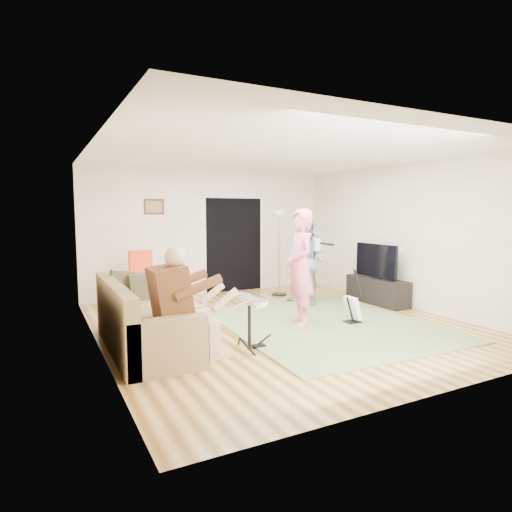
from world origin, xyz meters
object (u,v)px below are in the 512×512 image
(guitarist, at_px, (305,261))
(torchiere_lamp, at_px, (279,237))
(drum_kit, at_px, (249,326))
(singer, at_px, (300,268))
(tv_cabinet, at_px, (377,291))
(television, at_px, (376,261))
(dining_chair, at_px, (145,288))
(sofa, at_px, (138,327))
(guitar_spare, at_px, (353,308))

(guitarist, height_order, torchiere_lamp, torchiere_lamp)
(drum_kit, xyz_separation_m, singer, (1.25, 0.71, 0.62))
(tv_cabinet, height_order, television, television)
(singer, distance_m, tv_cabinet, 2.44)
(television, bearing_deg, guitarist, 156.26)
(dining_chair, bearing_deg, drum_kit, -84.73)
(drum_kit, bearing_deg, dining_chair, 102.96)
(sofa, relative_size, dining_chair, 2.06)
(sofa, relative_size, torchiere_lamp, 1.22)
(sofa, height_order, drum_kit, sofa)
(torchiere_lamp, relative_size, television, 1.71)
(tv_cabinet, bearing_deg, drum_kit, -158.53)
(tv_cabinet, bearing_deg, singer, -163.57)
(torchiere_lamp, distance_m, television, 2.07)
(singer, relative_size, tv_cabinet, 1.32)
(drum_kit, distance_m, tv_cabinet, 3.76)
(dining_chair, xyz_separation_m, tv_cabinet, (4.18, -1.59, -0.14))
(television, bearing_deg, torchiere_lamp, 128.05)
(torchiere_lamp, xyz_separation_m, television, (1.25, -1.60, -0.40))
(torchiere_lamp, height_order, dining_chair, torchiere_lamp)
(guitar_spare, bearing_deg, sofa, 175.85)
(guitarist, xyz_separation_m, torchiere_lamp, (0.03, 1.03, 0.39))
(television, bearing_deg, singer, -163.22)
(torchiere_lamp, distance_m, dining_chair, 3.01)
(dining_chair, height_order, tv_cabinet, dining_chair)
(guitarist, bearing_deg, drum_kit, -66.69)
(dining_chair, relative_size, tv_cabinet, 0.77)
(singer, relative_size, guitarist, 1.08)
(sofa, xyz_separation_m, tv_cabinet, (4.80, 0.73, -0.05))
(dining_chair, bearing_deg, guitar_spare, -50.61)
(singer, bearing_deg, sofa, -75.29)
(guitarist, bearing_deg, guitar_spare, -22.13)
(television, bearing_deg, drum_kit, -158.25)
(torchiere_lamp, distance_m, tv_cabinet, 2.29)
(guitarist, distance_m, dining_chair, 3.08)
(sofa, distance_m, guitar_spare, 3.38)
(sofa, height_order, singer, singer)
(sofa, xyz_separation_m, drum_kit, (1.30, -0.65, 0.01))
(television, bearing_deg, sofa, -171.30)
(guitar_spare, bearing_deg, drum_kit, -168.96)
(dining_chair, bearing_deg, tv_cabinet, -28.54)
(drum_kit, height_order, tv_cabinet, drum_kit)
(guitar_spare, relative_size, television, 0.83)
(guitarist, bearing_deg, torchiere_lamp, 160.20)
(sofa, height_order, torchiere_lamp, torchiere_lamp)
(torchiere_lamp, height_order, television, torchiere_lamp)
(guitar_spare, bearing_deg, torchiere_lamp, 87.18)
(torchiere_lamp, bearing_deg, television, -51.95)
(tv_cabinet, bearing_deg, dining_chair, 159.15)
(singer, xyz_separation_m, television, (2.20, 0.66, -0.07))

